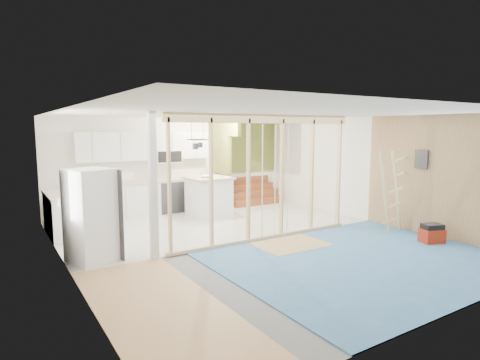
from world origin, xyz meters
TOP-DOWN VIEW (x-y plane):
  - room at (0.00, 0.00)m, footprint 7.01×8.01m
  - floor_overlays at (0.07, 0.06)m, footprint 7.00×8.00m
  - stud_frame at (-0.22, -0.00)m, footprint 4.66×0.14m
  - base_cabinets at (-1.61, 3.36)m, footprint 4.45×2.24m
  - upper_cabinets at (-0.84, 3.82)m, footprint 3.60×0.41m
  - green_partition at (2.04, 3.66)m, footprint 2.25×1.51m
  - pot_rack at (-0.31, 1.89)m, footprint 0.52×0.52m
  - sheathing_panel at (3.48, -2.00)m, footprint 0.02×4.00m
  - electrical_panel at (3.43, -1.40)m, footprint 0.04×0.30m
  - ceiling_light at (1.40, 3.00)m, footprint 0.32×0.32m
  - fridge at (-3.04, 0.45)m, footprint 0.91×0.88m
  - island at (0.40, 2.70)m, footprint 1.09×1.09m
  - bowl at (0.27, 2.62)m, footprint 0.29×0.29m
  - soap_bottle_a at (-2.50, 3.74)m, footprint 0.11×0.11m
  - soap_bottle_b at (0.70, 3.63)m, footprint 0.10×0.10m
  - toolbox at (3.00, -2.01)m, footprint 0.50×0.44m
  - ladder at (3.04, -0.98)m, footprint 0.98×0.07m

SIDE VIEW (x-z plane):
  - floor_overlays at x=0.07m, z-range 0.00..0.02m
  - toolbox at x=3.00m, z-range -0.01..0.39m
  - base_cabinets at x=-1.61m, z-range 0.00..0.93m
  - island at x=0.40m, z-range 0.00..1.04m
  - fridge at x=-3.04m, z-range 0.00..1.63m
  - ladder at x=3.04m, z-range 0.02..1.84m
  - green_partition at x=2.04m, z-range -0.36..2.24m
  - soap_bottle_b at x=0.70m, z-range 0.93..1.12m
  - soap_bottle_a at x=-2.50m, z-range 0.93..1.20m
  - bowl at x=0.27m, z-range 1.04..1.10m
  - sheathing_panel at x=3.48m, z-range 0.00..2.60m
  - room at x=0.00m, z-range 0.00..2.61m
  - stud_frame at x=-0.22m, z-range 0.28..2.88m
  - electrical_panel at x=3.43m, z-range 1.45..1.85m
  - upper_cabinets at x=-0.84m, z-range 1.39..2.25m
  - pot_rack at x=-0.31m, z-range 1.64..2.36m
  - ceiling_light at x=1.40m, z-range 2.50..2.58m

